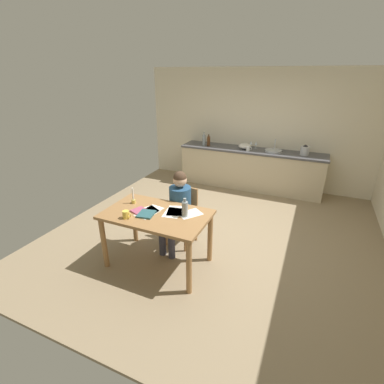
{
  "coord_description": "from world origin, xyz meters",
  "views": [
    {
      "loc": [
        1.25,
        -3.85,
        2.48
      ],
      "look_at": [
        -0.28,
        -0.39,
        0.85
      ],
      "focal_mm": 26.07,
      "sensor_mm": 36.0,
      "label": 1
    }
  ],
  "objects_px": {
    "person_seated": "(178,206)",
    "bottle_oil": "(204,140)",
    "chair_at_table": "(183,213)",
    "sink_unit": "(273,151)",
    "coffee_mug": "(126,215)",
    "wine_bottle_on_table": "(185,209)",
    "mixing_bowl": "(245,146)",
    "teacup_on_counter": "(248,149)",
    "candlestick": "(133,199)",
    "book_cookery": "(146,214)",
    "book_magazine": "(139,211)",
    "bottle_vinegar": "(209,141)",
    "stovetop_kettle": "(305,150)",
    "dining_table": "(157,221)",
    "wine_glass_by_kettle": "(251,143)",
    "wine_glass_near_sink": "(256,143)"
  },
  "relations": [
    {
      "from": "book_magazine",
      "to": "wine_glass_by_kettle",
      "type": "xyz_separation_m",
      "value": [
        0.67,
        3.52,
        0.21
      ]
    },
    {
      "from": "wine_bottle_on_table",
      "to": "teacup_on_counter",
      "type": "bearing_deg",
      "value": 88.86
    },
    {
      "from": "mixing_bowl",
      "to": "wine_glass_near_sink",
      "type": "xyz_separation_m",
      "value": [
        0.22,
        0.15,
        0.05
      ]
    },
    {
      "from": "bottle_vinegar",
      "to": "person_seated",
      "type": "bearing_deg",
      "value": -78.23
    },
    {
      "from": "book_cookery",
      "to": "bottle_oil",
      "type": "height_order",
      "value": "bottle_oil"
    },
    {
      "from": "mixing_bowl",
      "to": "wine_bottle_on_table",
      "type": "bearing_deg",
      "value": -89.08
    },
    {
      "from": "book_cookery",
      "to": "stovetop_kettle",
      "type": "distance_m",
      "value": 3.82
    },
    {
      "from": "bottle_oil",
      "to": "candlestick",
      "type": "bearing_deg",
      "value": -86.83
    },
    {
      "from": "bottle_vinegar",
      "to": "book_cookery",
      "type": "bearing_deg",
      "value": -82.89
    },
    {
      "from": "person_seated",
      "to": "coffee_mug",
      "type": "height_order",
      "value": "person_seated"
    },
    {
      "from": "book_cookery",
      "to": "teacup_on_counter",
      "type": "distance_m",
      "value": 3.32
    },
    {
      "from": "book_cookery",
      "to": "bottle_oil",
      "type": "relative_size",
      "value": 0.72
    },
    {
      "from": "person_seated",
      "to": "bottle_oil",
      "type": "height_order",
      "value": "bottle_oil"
    },
    {
      "from": "teacup_on_counter",
      "to": "bottle_oil",
      "type": "bearing_deg",
      "value": 177.13
    },
    {
      "from": "bottle_vinegar",
      "to": "mixing_bowl",
      "type": "distance_m",
      "value": 0.84
    },
    {
      "from": "bottle_vinegar",
      "to": "mixing_bowl",
      "type": "relative_size",
      "value": 0.97
    },
    {
      "from": "wine_bottle_on_table",
      "to": "stovetop_kettle",
      "type": "bearing_deg",
      "value": 69.62
    },
    {
      "from": "person_seated",
      "to": "bottle_vinegar",
      "type": "distance_m",
      "value": 2.83
    },
    {
      "from": "teacup_on_counter",
      "to": "bottle_vinegar",
      "type": "bearing_deg",
      "value": 175.39
    },
    {
      "from": "sink_unit",
      "to": "stovetop_kettle",
      "type": "distance_m",
      "value": 0.64
    },
    {
      "from": "dining_table",
      "to": "wine_glass_by_kettle",
      "type": "xyz_separation_m",
      "value": [
        0.43,
        3.48,
        0.34
      ]
    },
    {
      "from": "dining_table",
      "to": "wine_glass_by_kettle",
      "type": "bearing_deg",
      "value": 82.93
    },
    {
      "from": "bottle_vinegar",
      "to": "mixing_bowl",
      "type": "height_order",
      "value": "bottle_vinegar"
    },
    {
      "from": "coffee_mug",
      "to": "stovetop_kettle",
      "type": "distance_m",
      "value": 4.06
    },
    {
      "from": "dining_table",
      "to": "wine_glass_by_kettle",
      "type": "distance_m",
      "value": 3.52
    },
    {
      "from": "book_cookery",
      "to": "coffee_mug",
      "type": "bearing_deg",
      "value": -144.61
    },
    {
      "from": "stovetop_kettle",
      "to": "wine_glass_by_kettle",
      "type": "bearing_deg",
      "value": 172.61
    },
    {
      "from": "stovetop_kettle",
      "to": "person_seated",
      "type": "bearing_deg",
      "value": -118.4
    },
    {
      "from": "coffee_mug",
      "to": "wine_bottle_on_table",
      "type": "height_order",
      "value": "wine_bottle_on_table"
    },
    {
      "from": "bottle_vinegar",
      "to": "book_magazine",
      "type": "bearing_deg",
      "value": -85.23
    },
    {
      "from": "mixing_bowl",
      "to": "sink_unit",
      "type": "bearing_deg",
      "value": 0.82
    },
    {
      "from": "coffee_mug",
      "to": "wine_bottle_on_table",
      "type": "relative_size",
      "value": 0.48
    },
    {
      "from": "candlestick",
      "to": "wine_glass_near_sink",
      "type": "bearing_deg",
      "value": 73.44
    },
    {
      "from": "book_magazine",
      "to": "wine_glass_near_sink",
      "type": "height_order",
      "value": "wine_glass_near_sink"
    },
    {
      "from": "bottle_oil",
      "to": "mixing_bowl",
      "type": "bearing_deg",
      "value": 5.56
    },
    {
      "from": "book_magazine",
      "to": "mixing_bowl",
      "type": "xyz_separation_m",
      "value": [
        0.56,
        3.37,
        0.16
      ]
    },
    {
      "from": "chair_at_table",
      "to": "sink_unit",
      "type": "bearing_deg",
      "value": 71.75
    },
    {
      "from": "sink_unit",
      "to": "book_magazine",
      "type": "bearing_deg",
      "value": -109.48
    },
    {
      "from": "coffee_mug",
      "to": "teacup_on_counter",
      "type": "xyz_separation_m",
      "value": [
        0.72,
        3.45,
        0.11
      ]
    },
    {
      "from": "candlestick",
      "to": "bottle_oil",
      "type": "xyz_separation_m",
      "value": [
        -0.17,
        3.1,
        0.18
      ]
    },
    {
      "from": "wine_bottle_on_table",
      "to": "bottle_vinegar",
      "type": "distance_m",
      "value": 3.31
    },
    {
      "from": "chair_at_table",
      "to": "wine_glass_by_kettle",
      "type": "distance_m",
      "value": 2.9
    },
    {
      "from": "person_seated",
      "to": "candlestick",
      "type": "xyz_separation_m",
      "value": [
        -0.51,
        -0.37,
        0.17
      ]
    },
    {
      "from": "candlestick",
      "to": "wine_bottle_on_table",
      "type": "distance_m",
      "value": 0.83
    },
    {
      "from": "sink_unit",
      "to": "bottle_oil",
      "type": "distance_m",
      "value": 1.58
    },
    {
      "from": "candlestick",
      "to": "teacup_on_counter",
      "type": "distance_m",
      "value": 3.17
    },
    {
      "from": "person_seated",
      "to": "book_magazine",
      "type": "distance_m",
      "value": 0.64
    },
    {
      "from": "wine_glass_by_kettle",
      "to": "mixing_bowl",
      "type": "bearing_deg",
      "value": -124.22
    },
    {
      "from": "candlestick",
      "to": "book_cookery",
      "type": "distance_m",
      "value": 0.42
    },
    {
      "from": "wine_bottle_on_table",
      "to": "sink_unit",
      "type": "bearing_deg",
      "value": 79.93
    }
  ]
}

